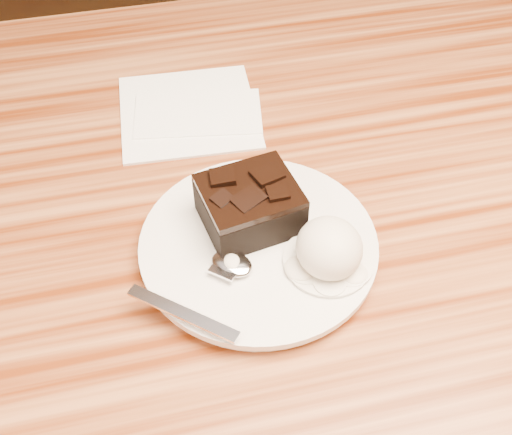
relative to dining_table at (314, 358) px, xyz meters
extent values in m
cylinder|color=white|center=(-0.10, -0.07, 0.38)|extent=(0.22, 0.22, 0.02)
cube|color=black|center=(-0.11, -0.05, 0.41)|extent=(0.10, 0.09, 0.04)
ellipsoid|color=beige|center=(-0.05, -0.11, 0.41)|extent=(0.06, 0.06, 0.05)
cylinder|color=silver|center=(-0.05, -0.11, 0.39)|extent=(0.08, 0.08, 0.00)
cube|color=white|center=(-0.14, 0.15, 0.38)|extent=(0.16, 0.16, 0.01)
cube|color=black|center=(-0.11, -0.06, 0.40)|extent=(0.01, 0.01, 0.00)
cube|color=black|center=(-0.08, -0.10, 0.39)|extent=(0.01, 0.01, 0.00)
camera|label=1|loc=(-0.19, -0.43, 0.84)|focal=43.79mm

